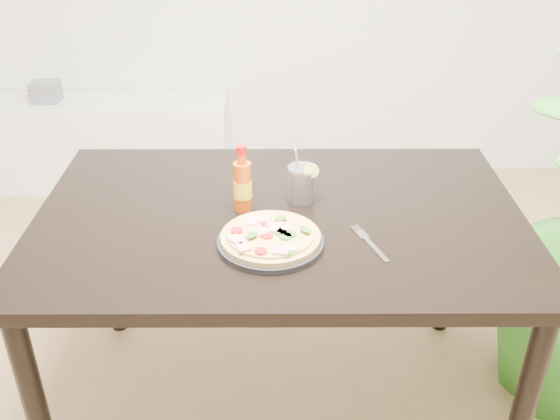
{
  "coord_description": "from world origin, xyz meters",
  "views": [
    {
      "loc": [
        0.18,
        -1.13,
        1.65
      ],
      "look_at": [
        0.19,
        0.3,
        0.83
      ],
      "focal_mm": 40.0,
      "sensor_mm": 36.0,
      "label": 1
    }
  ],
  "objects_px": {
    "dining_table": "(280,238)",
    "plate": "(271,242)",
    "media_console": "(102,143)",
    "pizza": "(270,236)",
    "cola_cup": "(302,184)",
    "hot_sauce_bottle": "(243,185)",
    "fork": "(369,242)"
  },
  "relations": [
    {
      "from": "fork",
      "to": "media_console",
      "type": "relative_size",
      "value": 0.13
    },
    {
      "from": "dining_table",
      "to": "plate",
      "type": "height_order",
      "value": "plate"
    },
    {
      "from": "dining_table",
      "to": "pizza",
      "type": "distance_m",
      "value": 0.2
    },
    {
      "from": "dining_table",
      "to": "fork",
      "type": "relative_size",
      "value": 7.7
    },
    {
      "from": "pizza",
      "to": "dining_table",
      "type": "bearing_deg",
      "value": 81.27
    },
    {
      "from": "hot_sauce_bottle",
      "to": "media_console",
      "type": "distance_m",
      "value": 1.93
    },
    {
      "from": "plate",
      "to": "hot_sauce_bottle",
      "type": "distance_m",
      "value": 0.22
    },
    {
      "from": "plate",
      "to": "media_console",
      "type": "height_order",
      "value": "plate"
    },
    {
      "from": "dining_table",
      "to": "media_console",
      "type": "height_order",
      "value": "dining_table"
    },
    {
      "from": "cola_cup",
      "to": "fork",
      "type": "bearing_deg",
      "value": -54.39
    },
    {
      "from": "hot_sauce_bottle",
      "to": "media_console",
      "type": "relative_size",
      "value": 0.14
    },
    {
      "from": "dining_table",
      "to": "fork",
      "type": "xyz_separation_m",
      "value": [
        0.24,
        -0.16,
        0.09
      ]
    },
    {
      "from": "cola_cup",
      "to": "media_console",
      "type": "bearing_deg",
      "value": 123.86
    },
    {
      "from": "hot_sauce_bottle",
      "to": "cola_cup",
      "type": "height_order",
      "value": "hot_sauce_bottle"
    },
    {
      "from": "dining_table",
      "to": "hot_sauce_bottle",
      "type": "distance_m",
      "value": 0.2
    },
    {
      "from": "hot_sauce_bottle",
      "to": "cola_cup",
      "type": "relative_size",
      "value": 1.15
    },
    {
      "from": "fork",
      "to": "hot_sauce_bottle",
      "type": "bearing_deg",
      "value": 131.01
    },
    {
      "from": "cola_cup",
      "to": "plate",
      "type": "bearing_deg",
      "value": -109.92
    },
    {
      "from": "plate",
      "to": "hot_sauce_bottle",
      "type": "height_order",
      "value": "hot_sauce_bottle"
    },
    {
      "from": "dining_table",
      "to": "media_console",
      "type": "bearing_deg",
      "value": 120.9
    },
    {
      "from": "hot_sauce_bottle",
      "to": "media_console",
      "type": "bearing_deg",
      "value": 118.49
    },
    {
      "from": "pizza",
      "to": "cola_cup",
      "type": "relative_size",
      "value": 1.52
    },
    {
      "from": "plate",
      "to": "hot_sauce_bottle",
      "type": "relative_size",
      "value": 1.41
    },
    {
      "from": "dining_table",
      "to": "media_console",
      "type": "xyz_separation_m",
      "value": [
        -0.99,
        1.65,
        -0.42
      ]
    },
    {
      "from": "cola_cup",
      "to": "pizza",
      "type": "bearing_deg",
      "value": -109.93
    },
    {
      "from": "dining_table",
      "to": "fork",
      "type": "bearing_deg",
      "value": -33.73
    },
    {
      "from": "dining_table",
      "to": "cola_cup",
      "type": "bearing_deg",
      "value": 51.89
    },
    {
      "from": "hot_sauce_bottle",
      "to": "cola_cup",
      "type": "bearing_deg",
      "value": 18.24
    },
    {
      "from": "pizza",
      "to": "cola_cup",
      "type": "distance_m",
      "value": 0.26
    },
    {
      "from": "hot_sauce_bottle",
      "to": "cola_cup",
      "type": "xyz_separation_m",
      "value": [
        0.17,
        0.06,
        -0.03
      ]
    },
    {
      "from": "dining_table",
      "to": "cola_cup",
      "type": "height_order",
      "value": "cola_cup"
    },
    {
      "from": "dining_table",
      "to": "hot_sauce_bottle",
      "type": "relative_size",
      "value": 7.02
    }
  ]
}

